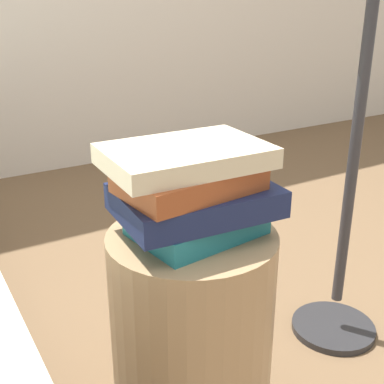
# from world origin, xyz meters

# --- Properties ---
(side_table) EXTENTS (0.33, 0.33, 0.50)m
(side_table) POSITION_xyz_m (0.00, 0.00, 0.25)
(side_table) COLOR tan
(side_table) RESTS_ON ground_plane
(book_teal) EXTENTS (0.25, 0.20, 0.05)m
(book_teal) POSITION_xyz_m (0.01, 0.00, 0.52)
(book_teal) COLOR #1E727F
(book_teal) RESTS_ON side_table
(book_navy) EXTENTS (0.30, 0.22, 0.05)m
(book_navy) POSITION_xyz_m (0.01, -0.00, 0.57)
(book_navy) COLOR #19234C
(book_navy) RESTS_ON book_teal
(book_rust) EXTENTS (0.26, 0.19, 0.04)m
(book_rust) POSITION_xyz_m (-0.01, -0.01, 0.62)
(book_rust) COLOR #994723
(book_rust) RESTS_ON book_navy
(book_cream) EXTENTS (0.29, 0.21, 0.04)m
(book_cream) POSITION_xyz_m (-0.01, 0.01, 0.66)
(book_cream) COLOR beige
(book_cream) RESTS_ON book_rust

